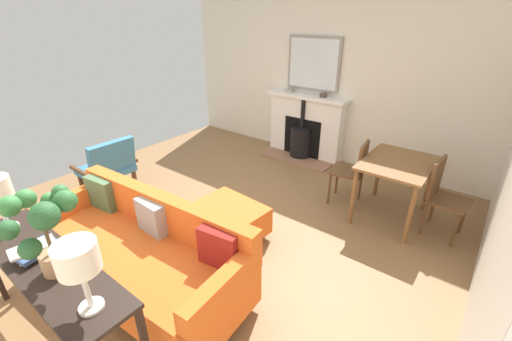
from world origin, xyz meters
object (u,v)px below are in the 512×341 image
at_px(mantel_bowl_near, 290,90).
at_px(armchair_accent, 108,165).
at_px(dining_chair_near_fireplace, 354,168).
at_px(dining_chair_by_back_wall, 442,192).
at_px(fireplace, 305,129).
at_px(table_lamp_far_end, 78,261).
at_px(console_table, 48,271).
at_px(mantel_bowl_far, 323,95).
at_px(dining_table, 397,170).
at_px(sofa, 140,253).
at_px(ottoman, 230,218).
at_px(book_stack, 35,250).
at_px(potted_plant, 42,224).

xyz_separation_m(mantel_bowl_near, armchair_accent, (2.87, -0.98, -0.63)).
bearing_deg(mantel_bowl_near, dining_chair_near_fireplace, 56.98).
height_order(armchair_accent, dining_chair_by_back_wall, dining_chair_by_back_wall).
height_order(fireplace, armchair_accent, fireplace).
bearing_deg(dining_chair_by_back_wall, table_lamp_far_end, -21.79).
distance_m(mantel_bowl_near, table_lamp_far_end, 4.51).
height_order(mantel_bowl_near, dining_chair_by_back_wall, mantel_bowl_near).
bearing_deg(mantel_bowl_near, console_table, 10.05).
height_order(mantel_bowl_far, dining_table, mantel_bowl_far).
height_order(mantel_bowl_far, sofa, mantel_bowl_far).
height_order(ottoman, dining_chair_near_fireplace, dining_chair_near_fireplace).
height_order(fireplace, mantel_bowl_near, mantel_bowl_near).
xyz_separation_m(sofa, book_stack, (0.69, -0.12, 0.43)).
bearing_deg(dining_chair_by_back_wall, sofa, -37.40).
distance_m(mantel_bowl_near, book_stack, 4.34).
height_order(fireplace, sofa, fireplace).
relative_size(potted_plant, dining_table, 0.62).
bearing_deg(armchair_accent, console_table, 50.77).
distance_m(mantel_bowl_far, ottoman, 2.73).
bearing_deg(dining_table, console_table, -23.91).
bearing_deg(dining_chair_near_fireplace, fireplace, -128.61).
bearing_deg(mantel_bowl_far, dining_table, 54.51).
distance_m(console_table, book_stack, 0.17).
distance_m(console_table, dining_table, 3.49).
distance_m(mantel_bowl_near, sofa, 3.74).
xyz_separation_m(ottoman, console_table, (1.71, -0.15, 0.42)).
height_order(console_table, potted_plant, potted_plant).
distance_m(fireplace, armchair_accent, 3.13).
bearing_deg(potted_plant, table_lamp_far_end, 88.92).
height_order(mantel_bowl_far, console_table, mantel_bowl_far).
xyz_separation_m(mantel_bowl_near, console_table, (4.29, 0.76, -0.43)).
xyz_separation_m(ottoman, dining_table, (-1.48, 1.27, 0.39)).
xyz_separation_m(mantel_bowl_far, dining_chair_by_back_wall, (1.09, 2.03, -0.58)).
xyz_separation_m(book_stack, dining_chair_by_back_wall, (-3.20, 2.03, -0.27)).
relative_size(fireplace, potted_plant, 2.37).
height_order(mantel_bowl_near, dining_table, mantel_bowl_near).
relative_size(table_lamp_far_end, potted_plant, 0.78).
distance_m(book_stack, dining_chair_by_back_wall, 3.80).
relative_size(console_table, dining_chair_near_fireplace, 1.98).
relative_size(dining_chair_near_fireplace, dining_chair_by_back_wall, 0.98).
bearing_deg(book_stack, dining_chair_near_fireplace, 162.06).
bearing_deg(potted_plant, fireplace, -172.08).
distance_m(sofa, armchair_accent, 1.88).
bearing_deg(armchair_accent, dining_chair_by_back_wall, 116.04).
height_order(ottoman, table_lamp_far_end, table_lamp_far_end).
height_order(fireplace, console_table, fireplace).
relative_size(console_table, dining_chair_by_back_wall, 1.93).
height_order(table_lamp_far_end, book_stack, table_lamp_far_end).
height_order(armchair_accent, console_table, armchair_accent).
height_order(console_table, dining_table, dining_table).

